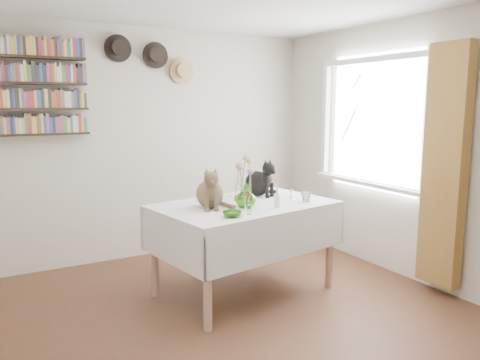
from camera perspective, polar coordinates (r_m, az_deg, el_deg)
room at (r=3.18m, az=1.00°, el=1.37°), size 4.08×4.58×2.58m
window at (r=5.02m, az=15.89°, el=5.59°), size 0.12×1.52×1.32m
curtain at (r=4.40m, az=23.70°, el=1.46°), size 0.12×0.38×2.10m
dining_table at (r=4.18m, az=0.52°, el=-5.57°), size 1.66×1.21×0.82m
tabby_cat at (r=3.95m, az=-3.73°, el=-0.80°), size 0.33×0.37×0.36m
black_cat at (r=4.47m, az=2.12°, el=0.40°), size 0.34×0.37×0.36m
flower_vase at (r=3.96m, az=0.68°, el=-2.00°), size 0.21×0.21×0.19m
green_bowl at (r=3.64m, az=-0.96°, el=-4.19°), size 0.17×0.17×0.05m
drinking_glass at (r=4.24m, az=8.05°, el=-2.06°), size 0.10×0.10×0.09m
candlestick at (r=3.99m, az=4.52°, el=-2.45°), size 0.05×0.05×0.18m
berry_jar at (r=3.72m, az=1.00°, el=-2.73°), size 0.05×0.05×0.22m
porcelain_figurine at (r=4.35m, az=6.28°, el=-1.79°), size 0.05×0.05×0.09m
flower_bouquet at (r=3.93m, az=0.58°, el=1.56°), size 0.17×0.12×0.39m
bookshelf_unit at (r=4.90m, az=-24.09°, el=10.29°), size 1.00×0.16×0.91m
wall_hats at (r=5.22m, az=-10.54°, el=14.39°), size 0.98×0.09×0.48m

